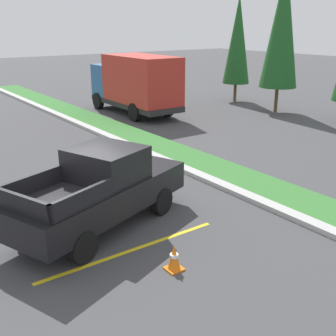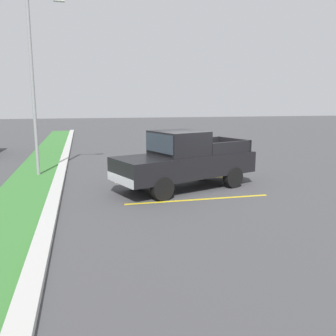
% 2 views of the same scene
% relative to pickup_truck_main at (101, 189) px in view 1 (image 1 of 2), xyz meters
% --- Properties ---
extents(ground_plane, '(120.00, 120.00, 0.00)m').
position_rel_pickup_truck_main_xyz_m(ground_plane, '(-0.22, -0.52, -1.04)').
color(ground_plane, '#424244').
extents(parking_line_near, '(0.12, 4.80, 0.01)m').
position_rel_pickup_truck_main_xyz_m(parking_line_near, '(-1.53, -0.05, -1.04)').
color(parking_line_near, yellow).
rests_on(parking_line_near, ground).
extents(parking_line_far, '(0.12, 4.80, 0.01)m').
position_rel_pickup_truck_main_xyz_m(parking_line_far, '(1.57, -0.05, -1.04)').
color(parking_line_far, yellow).
rests_on(parking_line_far, ground).
extents(curb_strip, '(56.00, 0.40, 0.15)m').
position_rel_pickup_truck_main_xyz_m(curb_strip, '(-0.22, 4.48, -0.97)').
color(curb_strip, '#B2B2AD').
rests_on(curb_strip, ground).
extents(grass_median, '(56.00, 1.80, 0.06)m').
position_rel_pickup_truck_main_xyz_m(grass_median, '(-0.22, 5.58, -1.01)').
color(grass_median, '#387533').
rests_on(grass_median, ground).
extents(pickup_truck_main, '(3.59, 5.55, 2.10)m').
position_rel_pickup_truck_main_xyz_m(pickup_truck_main, '(0.00, 0.00, 0.00)').
color(pickup_truck_main, black).
rests_on(pickup_truck_main, ground).
extents(cargo_truck_distant, '(6.82, 2.55, 3.40)m').
position_rel_pickup_truck_main_xyz_m(cargo_truck_distant, '(-11.97, 8.49, 0.81)').
color(cargo_truck_distant, black).
rests_on(cargo_truck_distant, ground).
extents(cypress_tree_leftmost, '(1.79, 1.79, 6.89)m').
position_rel_pickup_truck_main_xyz_m(cypress_tree_leftmost, '(-11.63, 16.27, 3.01)').
color(cypress_tree_leftmost, brown).
rests_on(cypress_tree_leftmost, ground).
extents(cypress_tree_left_inner, '(2.19, 2.19, 8.42)m').
position_rel_pickup_truck_main_xyz_m(cypress_tree_left_inner, '(-7.43, 15.56, 3.92)').
color(cypress_tree_left_inner, brown).
rests_on(cypress_tree_left_inner, ground).
extents(traffic_cone, '(0.36, 0.36, 0.60)m').
position_rel_pickup_truck_main_xyz_m(traffic_cone, '(2.82, 0.26, -0.75)').
color(traffic_cone, orange).
rests_on(traffic_cone, ground).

